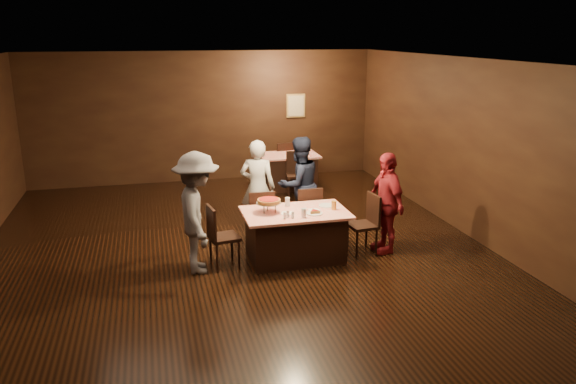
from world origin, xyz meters
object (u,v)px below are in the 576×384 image
object	(u,v)px
main_table	(295,235)
chair_back_far	(282,161)
diner_white_jacket	(258,187)
chair_back_near	(297,175)
chair_end_left	(224,236)
glass_front_left	(304,213)
diner_grey_knit	(197,213)
chair_far_left	(260,217)
diner_navy_hoodie	(299,185)
diner_red_shirt	(386,203)
back_table	(289,171)
glass_back	(287,202)
plate_empty	(327,206)
glass_amber	(334,205)
chair_far_right	(307,213)
chair_end_right	(362,224)
pizza_stand	(269,201)

from	to	relation	value
main_table	chair_back_far	distance (m)	4.73
diner_white_jacket	chair_back_near	bearing A→B (deg)	-99.04
chair_end_left	main_table	bearing A→B (deg)	-99.40
chair_back_far	glass_front_left	world-z (taller)	chair_back_far
glass_front_left	diner_grey_knit	bearing A→B (deg)	172.15
chair_end_left	diner_white_jacket	bearing A→B (deg)	-40.48
diner_grey_knit	chair_far_left	bearing A→B (deg)	-51.35
diner_navy_hoodie	diner_red_shirt	distance (m)	1.66
chair_far_left	chair_back_near	distance (m)	2.90
back_table	chair_back_far	bearing A→B (deg)	90.00
back_table	diner_red_shirt	xyz separation A→B (m)	(0.57, -4.06, 0.42)
glass_back	diner_red_shirt	bearing A→B (deg)	-11.90
glass_back	plate_empty	bearing A→B (deg)	-14.04
diner_white_jacket	glass_amber	size ratio (longest dim) A/B	11.89
chair_far_right	diner_navy_hoodie	world-z (taller)	diner_navy_hoodie
chair_back_near	glass_front_left	world-z (taller)	chair_back_near
diner_white_jacket	glass_amber	world-z (taller)	diner_white_jacket
chair_far_right	chair_end_right	xyz separation A→B (m)	(0.70, -0.75, 0.00)
chair_end_right	glass_back	size ratio (longest dim) A/B	6.79
glass_amber	chair_back_far	bearing A→B (deg)	86.21
plate_empty	glass_back	xyz separation A→B (m)	(-0.60, 0.15, 0.06)
back_table	glass_back	size ratio (longest dim) A/B	9.29
diner_white_jacket	chair_far_right	bearing A→B (deg)	166.76
chair_back_near	diner_white_jacket	bearing A→B (deg)	-110.59
chair_far_right	chair_back_far	bearing A→B (deg)	-97.98
chair_far_left	plate_empty	xyz separation A→B (m)	(0.95, -0.60, 0.30)
chair_end_left	diner_white_jacket	distance (m)	1.52
chair_far_right	chair_end_right	distance (m)	1.03
diner_red_shirt	pizza_stand	bearing A→B (deg)	-97.35
diner_grey_knit	pizza_stand	size ratio (longest dim) A/B	4.71
chair_far_right	chair_end_left	size ratio (longest dim) A/B	1.00
main_table	diner_grey_knit	size ratio (longest dim) A/B	0.89
diner_grey_knit	chair_back_near	bearing A→B (deg)	-33.99
chair_far_right	chair_back_near	bearing A→B (deg)	-101.66
main_table	diner_white_jacket	xyz separation A→B (m)	(-0.34, 1.27, 0.45)
pizza_stand	chair_end_left	bearing A→B (deg)	-175.91
diner_red_shirt	glass_front_left	distance (m)	1.46
chair_far_right	diner_red_shirt	size ratio (longest dim) A/B	0.59
diner_white_jacket	diner_red_shirt	xyz separation A→B (m)	(1.81, -1.29, -0.02)
plate_empty	diner_navy_hoodie	bearing A→B (deg)	98.25
chair_end_left	chair_back_near	distance (m)	3.90
chair_back_far	plate_empty	size ratio (longest dim) A/B	3.80
chair_end_right	diner_navy_hoodie	world-z (taller)	diner_navy_hoodie
chair_back_far	diner_grey_knit	bearing A→B (deg)	52.58
back_table	glass_front_left	size ratio (longest dim) A/B	9.29
diner_grey_knit	glass_amber	bearing A→B (deg)	-87.97
chair_end_right	glass_amber	world-z (taller)	chair_end_right
back_table	diner_red_shirt	distance (m)	4.12
chair_far_right	glass_back	world-z (taller)	chair_far_right
chair_back_near	diner_red_shirt	world-z (taller)	diner_red_shirt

